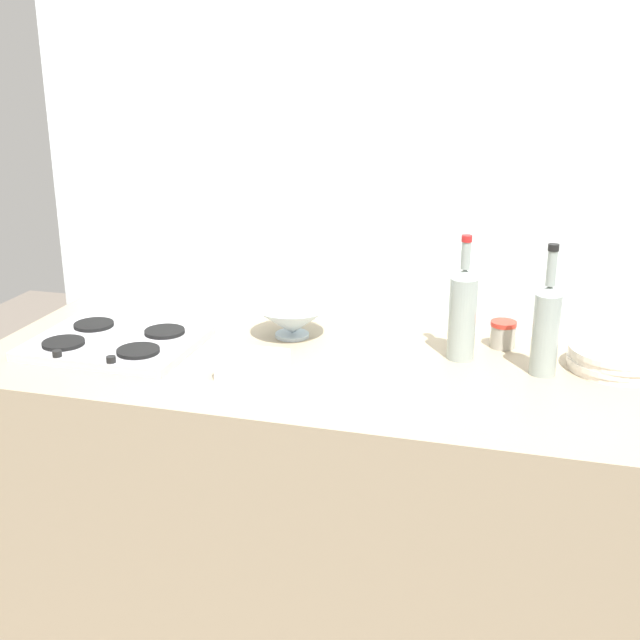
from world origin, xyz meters
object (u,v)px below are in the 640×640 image
at_px(wine_bottle_leftmost, 546,327).
at_px(mixing_bowl, 292,320).
at_px(condiment_jar_front, 503,334).
at_px(wine_bottle_mid_left, 463,312).
at_px(plate_stack, 617,358).
at_px(stovetop_hob, 115,342).
at_px(butter_dish, 253,365).

bearing_deg(wine_bottle_leftmost, mixing_bowl, 172.05).
relative_size(wine_bottle_leftmost, condiment_jar_front, 4.50).
xyz_separation_m(wine_bottle_mid_left, mixing_bowl, (-0.47, 0.04, -0.08)).
xyz_separation_m(plate_stack, condiment_jar_front, (-0.29, 0.09, 0.01)).
xyz_separation_m(stovetop_hob, wine_bottle_mid_left, (0.90, 0.17, 0.11)).
bearing_deg(mixing_bowl, stovetop_hob, -154.24).
relative_size(stovetop_hob, wine_bottle_mid_left, 1.33).
bearing_deg(wine_bottle_mid_left, mixing_bowl, 174.90).
distance_m(wine_bottle_leftmost, butter_dish, 0.72).
bearing_deg(plate_stack, stovetop_hob, -171.53).
height_order(stovetop_hob, butter_dish, butter_dish).
distance_m(wine_bottle_leftmost, condiment_jar_front, 0.21).
relative_size(stovetop_hob, condiment_jar_front, 5.95).
bearing_deg(butter_dish, mixing_bowl, 88.51).
bearing_deg(condiment_jar_front, plate_stack, -16.99).
relative_size(stovetop_hob, plate_stack, 1.78).
height_order(wine_bottle_mid_left, butter_dish, wine_bottle_mid_left).
distance_m(stovetop_hob, mixing_bowl, 0.48).
bearing_deg(mixing_bowl, condiment_jar_front, 7.03).
bearing_deg(condiment_jar_front, butter_dish, -147.41).
bearing_deg(butter_dish, stovetop_hob, 167.98).
bearing_deg(butter_dish, wine_bottle_leftmost, 16.64).
xyz_separation_m(mixing_bowl, condiment_jar_front, (0.57, 0.07, -0.01)).
xyz_separation_m(wine_bottle_mid_left, condiment_jar_front, (0.10, 0.11, -0.09)).
height_order(wine_bottle_mid_left, mixing_bowl, wine_bottle_mid_left).
bearing_deg(wine_bottle_mid_left, plate_stack, 3.72).
relative_size(mixing_bowl, butter_dish, 1.28).
distance_m(wine_bottle_mid_left, condiment_jar_front, 0.18).
distance_m(stovetop_hob, wine_bottle_leftmost, 1.12).
relative_size(plate_stack, condiment_jar_front, 3.34).
xyz_separation_m(wine_bottle_leftmost, mixing_bowl, (-0.68, 0.09, -0.08)).
bearing_deg(butter_dish, plate_stack, 18.11).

